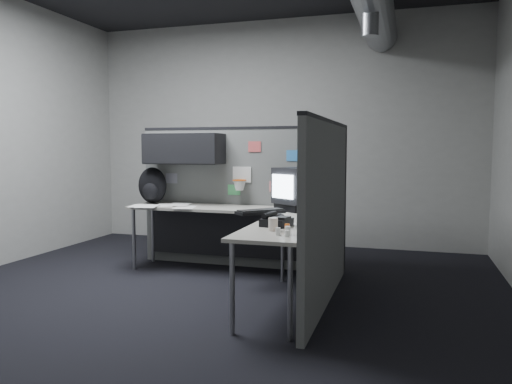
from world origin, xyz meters
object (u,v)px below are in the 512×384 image
(desk, at_px, (243,222))
(backpack, at_px, (152,186))
(phone, at_px, (276,221))
(keyboard, at_px, (260,212))
(monitor, at_px, (297,188))

(desk, distance_m, backpack, 1.35)
(desk, xyz_separation_m, backpack, (-1.26, 0.38, 0.32))
(phone, xyz_separation_m, backpack, (-1.84, 1.24, 0.17))
(phone, distance_m, backpack, 2.23)
(desk, relative_size, backpack, 5.41)
(keyboard, height_order, phone, phone)
(desk, height_order, backpack, backpack)
(desk, xyz_separation_m, monitor, (0.53, 0.23, 0.35))
(keyboard, distance_m, backpack, 1.59)
(monitor, height_order, keyboard, monitor)
(monitor, xyz_separation_m, backpack, (-1.78, 0.15, -0.02))
(phone, height_order, backpack, backpack)
(desk, height_order, keyboard, keyboard)
(phone, bearing_deg, keyboard, 137.63)
(backpack, bearing_deg, phone, -31.94)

